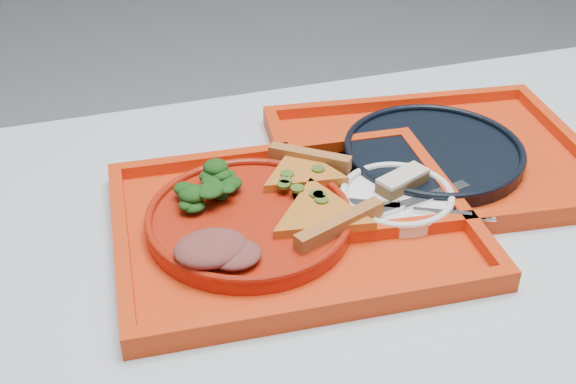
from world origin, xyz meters
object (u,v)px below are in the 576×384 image
Objects in this scene: dinner_plate at (249,222)px; dessert_bar at (403,181)px; tray_main at (293,228)px; tray_far at (432,162)px; navy_plate at (433,154)px.

dinner_plate is 3.25× the size of dessert_bar.
dinner_plate reaches higher than tray_main.
dinner_plate is at bearing -157.73° from tray_far.
dinner_plate is 0.22m from dessert_bar.
dessert_bar is (0.21, 0.01, 0.02)m from dinner_plate.
dinner_plate is at bearing 173.74° from tray_main.
navy_plate is at bearing 14.99° from dinner_plate.
tray_main is at bearing 163.99° from dessert_bar.
tray_far is 0.01m from navy_plate.
tray_far is 0.31m from dinner_plate.
tray_main is 0.26m from tray_far.
navy_plate is at bearing 24.26° from tray_main.
tray_far is at bearing 19.15° from dessert_bar.
tray_main is 0.26m from navy_plate.
navy_plate reaches higher than tray_main.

